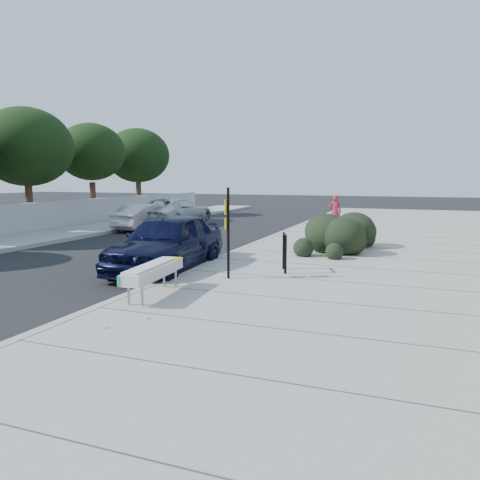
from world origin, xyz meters
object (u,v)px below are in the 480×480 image
object	(u,v)px
sedan_navy	(167,242)
pedestrian	(335,212)
bike_rack	(285,248)
sign_post	(228,227)
suv_silver	(174,213)
bench	(154,271)
wagon_silver	(147,217)

from	to	relation	value
sedan_navy	pedestrian	size ratio (longest dim) A/B	2.89
bike_rack	sedan_navy	bearing A→B (deg)	166.94
sign_post	bike_rack	bearing A→B (deg)	48.62
pedestrian	sedan_navy	bearing A→B (deg)	63.23
sign_post	suv_silver	size ratio (longest dim) A/B	0.41
sedan_navy	bench	bearing A→B (deg)	-68.30
bike_rack	sedan_navy	distance (m)	3.42
suv_silver	pedestrian	size ratio (longest dim) A/B	3.32
bench	suv_silver	world-z (taller)	suv_silver
bench	pedestrian	distance (m)	14.65
sign_post	sedan_navy	size ratio (longest dim) A/B	0.47
suv_silver	pedestrian	world-z (taller)	pedestrian
sign_post	suv_silver	xyz separation A→B (m)	(-7.97, 11.75, -0.69)
sign_post	sedan_navy	bearing A→B (deg)	153.92
sign_post	suv_silver	bearing A→B (deg)	121.42
bench	wagon_silver	distance (m)	14.29
wagon_silver	bench	bearing A→B (deg)	128.66
bike_rack	bench	bearing A→B (deg)	-138.51
sign_post	wagon_silver	distance (m)	13.07
bench	suv_silver	size ratio (longest dim) A/B	0.40
wagon_silver	pedestrian	size ratio (longest dim) A/B	2.42
bike_rack	sign_post	xyz separation A→B (m)	(-1.10, -1.38, 0.69)
bench	sign_post	distance (m)	2.46
bike_rack	wagon_silver	size ratio (longest dim) A/B	0.26
bench	sign_post	xyz separation A→B (m)	(0.85, 2.17, 0.79)
sign_post	pedestrian	distance (m)	12.42
bench	wagon_silver	world-z (taller)	wagon_silver
sign_post	pedestrian	size ratio (longest dim) A/B	1.36
bench	suv_silver	distance (m)	15.63
sign_post	sedan_navy	xyz separation A→B (m)	(-2.29, 0.99, -0.63)
bike_rack	suv_silver	world-z (taller)	suv_silver
wagon_silver	pedestrian	xyz separation A→B (m)	(9.15, 2.49, 0.32)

